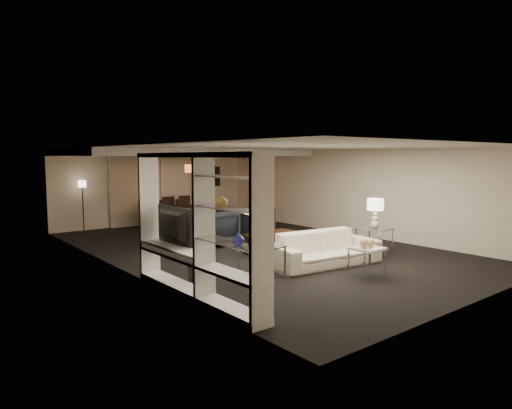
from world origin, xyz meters
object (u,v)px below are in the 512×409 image
at_px(table_lamp_right, 375,214).
at_px(vase_blue, 238,238).
at_px(chair_nr, 202,213).
at_px(chair_fl, 149,212).
at_px(armchair_left, 214,228).
at_px(floor_lamp, 83,206).
at_px(chair_nl, 168,216).
at_px(vase_amber, 221,200).
at_px(marble_table, 367,262).
at_px(dining_table, 175,218).
at_px(chair_fr, 182,209).
at_px(table_lamp_left, 262,228).
at_px(sofa, 324,249).
at_px(chair_nm, 185,215).
at_px(side_table_right, 374,241).
at_px(floor_speaker, 192,258).
at_px(armchair_right, 250,224).
at_px(side_table_left, 262,262).
at_px(chair_fm, 166,211).
at_px(pendant_light, 193,168).
at_px(coffee_table, 275,243).
at_px(television, 169,226).

relative_size(table_lamp_right, vase_blue, 3.80).
bearing_deg(chair_nr, chair_fl, 128.29).
relative_size(vase_blue, chair_nr, 0.19).
distance_m(armchair_left, floor_lamp, 4.66).
bearing_deg(chair_nl, vase_amber, -114.74).
bearing_deg(table_lamp_right, chair_nr, 100.09).
bearing_deg(chair_nl, marble_table, -88.57).
bearing_deg(dining_table, marble_table, -95.77).
bearing_deg(chair_fr, table_lamp_left, 69.19).
distance_m(table_lamp_right, chair_fl, 7.56).
relative_size(sofa, chair_nm, 2.50).
distance_m(side_table_right, floor_speaker, 4.69).
relative_size(armchair_left, chair_nl, 1.02).
bearing_deg(table_lamp_left, marble_table, -32.91).
bearing_deg(side_table_right, marble_table, -147.09).
xyz_separation_m(armchair_left, armchair_right, (1.20, 0.00, 0.00)).
relative_size(chair_nl, chair_fl, 1.00).
bearing_deg(table_lamp_right, floor_speaker, 174.85).
xyz_separation_m(chair_nl, chair_nr, (1.20, 0.00, 0.00)).
xyz_separation_m(side_table_left, chair_fm, (1.75, 7.20, 0.18)).
height_order(vase_blue, dining_table, vase_blue).
bearing_deg(chair_fm, armchair_left, 78.97).
distance_m(pendant_light, armchair_left, 3.06).
relative_size(side_table_left, side_table_right, 1.00).
distance_m(armchair_left, chair_fr, 4.09).
bearing_deg(side_table_right, chair_fm, 102.91).
bearing_deg(marble_table, vase_blue, -174.48).
relative_size(floor_speaker, dining_table, 0.54).
xyz_separation_m(side_table_right, floor_lamp, (-4.24, 7.53, 0.47)).
bearing_deg(dining_table, armchair_right, -85.79).
xyz_separation_m(armchair_left, floor_lamp, (-1.94, 4.23, 0.33)).
height_order(coffee_table, chair_fr, chair_fr).
bearing_deg(chair_fm, vase_amber, 66.28).
xyz_separation_m(television, chair_fm, (3.31, 6.51, -0.59)).
distance_m(sofa, vase_blue, 3.67).
distance_m(floor_speaker, chair_fm, 7.42).
xyz_separation_m(armchair_right, floor_speaker, (-3.56, -2.88, 0.05)).
height_order(television, vase_blue, television).
bearing_deg(vase_amber, dining_table, 66.13).
relative_size(vase_amber, dining_table, 0.10).
bearing_deg(table_lamp_left, coffee_table, 43.26).
xyz_separation_m(table_lamp_left, chair_fl, (1.15, 7.20, -0.48)).
bearing_deg(marble_table, floor_speaker, 152.84).
distance_m(chair_nr, floor_lamp, 3.60).
height_order(marble_table, floor_lamp, floor_lamp).
xyz_separation_m(coffee_table, chair_nr, (0.65, 4.30, 0.25)).
distance_m(vase_amber, chair_nr, 8.04).
relative_size(dining_table, chair_nm, 1.92).
bearing_deg(chair_fl, television, 72.64).
relative_size(coffee_table, chair_fl, 1.37).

